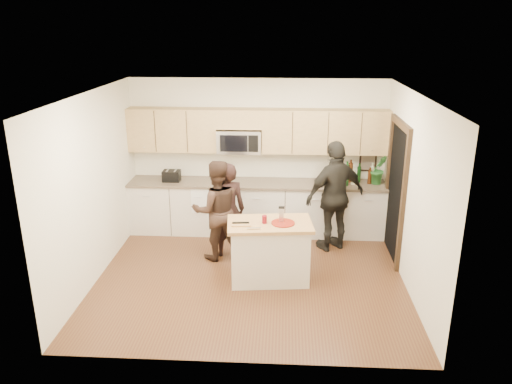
# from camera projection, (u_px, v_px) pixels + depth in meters

# --- Properties ---
(floor) EXTENTS (4.50, 4.50, 0.00)m
(floor) POSITION_uv_depth(u_px,v_px,m) (251.00, 276.00, 7.45)
(floor) COLOR #54351C
(floor) RESTS_ON ground
(room_shell) EXTENTS (4.52, 4.02, 2.71)m
(room_shell) POSITION_uv_depth(u_px,v_px,m) (250.00, 165.00, 6.90)
(room_shell) COLOR beige
(room_shell) RESTS_ON ground
(back_cabinetry) EXTENTS (4.50, 0.66, 0.94)m
(back_cabinetry) POSITION_uv_depth(u_px,v_px,m) (257.00, 207.00, 8.90)
(back_cabinetry) COLOR beige
(back_cabinetry) RESTS_ON ground
(upper_cabinetry) EXTENTS (4.50, 0.33, 0.75)m
(upper_cabinetry) POSITION_uv_depth(u_px,v_px,m) (259.00, 130.00, 8.59)
(upper_cabinetry) COLOR tan
(upper_cabinetry) RESTS_ON ground
(microwave) EXTENTS (0.76, 0.41, 0.40)m
(microwave) POSITION_uv_depth(u_px,v_px,m) (239.00, 141.00, 8.64)
(microwave) COLOR silver
(microwave) RESTS_ON ground
(doorway) EXTENTS (0.06, 1.25, 2.20)m
(doorway) POSITION_uv_depth(u_px,v_px,m) (396.00, 187.00, 7.81)
(doorway) COLOR black
(doorway) RESTS_ON ground
(framed_picture) EXTENTS (0.30, 0.03, 0.38)m
(framed_picture) POSITION_uv_depth(u_px,v_px,m) (368.00, 161.00, 8.81)
(framed_picture) COLOR black
(framed_picture) RESTS_ON ground
(dish_towel) EXTENTS (0.34, 0.60, 0.48)m
(dish_towel) POSITION_uv_depth(u_px,v_px,m) (202.00, 192.00, 8.67)
(dish_towel) COLOR white
(dish_towel) RESTS_ON ground
(island) EXTENTS (1.27, 0.82, 0.90)m
(island) POSITION_uv_depth(u_px,v_px,m) (269.00, 251.00, 7.23)
(island) COLOR beige
(island) RESTS_ON ground
(red_plate) EXTENTS (0.33, 0.33, 0.02)m
(red_plate) POSITION_uv_depth(u_px,v_px,m) (283.00, 223.00, 7.05)
(red_plate) COLOR maroon
(red_plate) RESTS_ON island
(box_grater) EXTENTS (0.08, 0.06, 0.21)m
(box_grater) POSITION_uv_depth(u_px,v_px,m) (281.00, 214.00, 7.07)
(box_grater) COLOR silver
(box_grater) RESTS_ON red_plate
(drink_glass) EXTENTS (0.07, 0.07, 0.11)m
(drink_glass) POSITION_uv_depth(u_px,v_px,m) (264.00, 219.00, 7.05)
(drink_glass) COLOR maroon
(drink_glass) RESTS_ON island
(cutting_board) EXTENTS (0.29, 0.22, 0.02)m
(cutting_board) POSITION_uv_depth(u_px,v_px,m) (241.00, 224.00, 7.02)
(cutting_board) COLOR #B07F49
(cutting_board) RESTS_ON island
(tongs) EXTENTS (0.24, 0.05, 0.02)m
(tongs) POSITION_uv_depth(u_px,v_px,m) (241.00, 223.00, 7.01)
(tongs) COLOR black
(tongs) RESTS_ON cutting_board
(knife) EXTENTS (0.21, 0.04, 0.01)m
(knife) POSITION_uv_depth(u_px,v_px,m) (254.00, 228.00, 6.85)
(knife) COLOR silver
(knife) RESTS_ON cutting_board
(toaster) EXTENTS (0.30, 0.22, 0.19)m
(toaster) POSITION_uv_depth(u_px,v_px,m) (172.00, 176.00, 8.78)
(toaster) COLOR black
(toaster) RESTS_ON back_cabinetry
(bottle_cluster) EXTENTS (0.72, 0.27, 0.42)m
(bottle_cluster) POSITION_uv_depth(u_px,v_px,m) (354.00, 173.00, 8.62)
(bottle_cluster) COLOR #113312
(bottle_cluster) RESTS_ON back_cabinetry
(orchid) EXTENTS (0.35, 0.31, 0.53)m
(orchid) POSITION_uv_depth(u_px,v_px,m) (379.00, 169.00, 8.58)
(orchid) COLOR #28662A
(orchid) RESTS_ON back_cabinetry
(woman_left) EXTENTS (0.63, 0.49, 1.55)m
(woman_left) POSITION_uv_depth(u_px,v_px,m) (228.00, 210.00, 7.91)
(woman_left) COLOR black
(woman_left) RESTS_ON ground
(woman_center) EXTENTS (0.92, 0.81, 1.61)m
(woman_center) POSITION_uv_depth(u_px,v_px,m) (217.00, 210.00, 7.81)
(woman_center) COLOR #2F1F17
(woman_center) RESTS_ON ground
(woman_right) EXTENTS (1.16, 0.92, 1.84)m
(woman_right) POSITION_uv_depth(u_px,v_px,m) (335.00, 196.00, 8.09)
(woman_right) COLOR black
(woman_right) RESTS_ON ground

